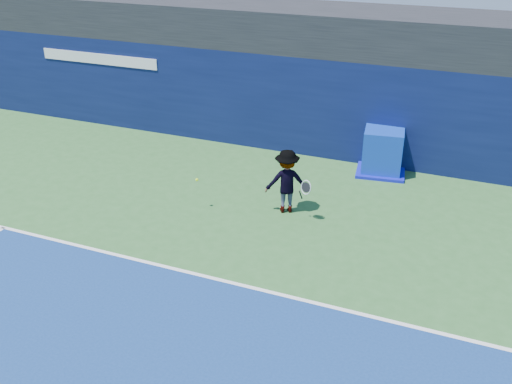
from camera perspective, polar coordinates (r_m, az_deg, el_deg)
ground at (r=10.25m, az=-14.99°, el=-16.67°), size 80.00×80.00×0.00m
baseline at (r=12.17m, az=-6.74°, el=-7.98°), size 24.00×0.10×0.01m
stadium_band at (r=18.22m, az=5.82°, el=16.05°), size 36.00×3.00×1.20m
back_wall_assembly at (r=17.80m, az=4.56°, el=8.88°), size 36.00×1.03×3.00m
equipment_cart at (r=16.75m, az=12.54°, el=3.86°), size 1.53×1.53×1.30m
tennis_player at (r=14.09m, az=3.10°, el=1.08°), size 1.35×1.00×1.65m
tennis_ball at (r=14.28m, az=-5.93°, el=1.22°), size 0.08×0.08×0.08m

